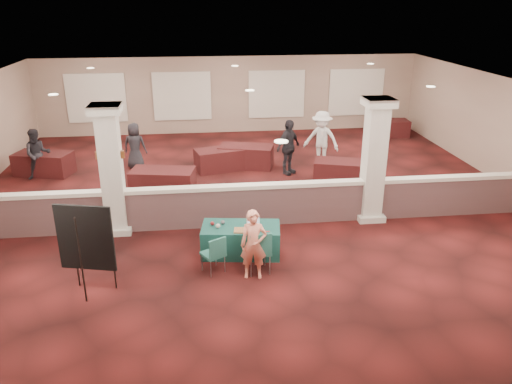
{
  "coord_description": "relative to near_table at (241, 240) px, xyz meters",
  "views": [
    {
      "loc": [
        -1.4,
        -13.13,
        5.5
      ],
      "look_at": [
        -0.08,
        -2.0,
        1.09
      ],
      "focal_mm": 35.0,
      "sensor_mm": 36.0,
      "label": 1
    }
  ],
  "objects": [
    {
      "name": "ground",
      "position": [
        0.54,
        3.02,
        -0.34
      ],
      "size": [
        16.0,
        16.0,
        0.0
      ],
      "primitive_type": "plane",
      "color": "#491312",
      "rests_on": "ground"
    },
    {
      "name": "wall_back",
      "position": [
        0.54,
        11.02,
        1.26
      ],
      "size": [
        16.0,
        0.04,
        3.2
      ],
      "primitive_type": "cube",
      "color": "gray",
      "rests_on": "ground"
    },
    {
      "name": "wall_front",
      "position": [
        0.54,
        -4.98,
        1.26
      ],
      "size": [
        16.0,
        0.04,
        3.2
      ],
      "primitive_type": "cube",
      "color": "gray",
      "rests_on": "ground"
    },
    {
      "name": "ceiling",
      "position": [
        0.54,
        3.02,
        2.86
      ],
      "size": [
        16.0,
        16.0,
        0.02
      ],
      "primitive_type": "cube",
      "color": "silver",
      "rests_on": "wall_back"
    },
    {
      "name": "partition_wall",
      "position": [
        0.54,
        1.52,
        0.23
      ],
      "size": [
        15.6,
        0.28,
        1.1
      ],
      "color": "brown",
      "rests_on": "ground"
    },
    {
      "name": "column_left",
      "position": [
        -2.96,
        1.52,
        1.3
      ],
      "size": [
        0.72,
        0.72,
        3.2
      ],
      "color": "beige",
      "rests_on": "ground"
    },
    {
      "name": "column_right",
      "position": [
        3.54,
        1.52,
        1.3
      ],
      "size": [
        0.72,
        0.72,
        3.2
      ],
      "color": "beige",
      "rests_on": "ground"
    },
    {
      "name": "sconce_left",
      "position": [
        -3.24,
        1.52,
        1.66
      ],
      "size": [
        0.12,
        0.12,
        0.18
      ],
      "color": "brown",
      "rests_on": "column_left"
    },
    {
      "name": "sconce_right",
      "position": [
        -2.68,
        1.52,
        1.66
      ],
      "size": [
        0.12,
        0.12,
        0.18
      ],
      "color": "brown",
      "rests_on": "column_left"
    },
    {
      "name": "near_table",
      "position": [
        0.0,
        0.0,
        0.0
      ],
      "size": [
        1.86,
        1.11,
        0.67
      ],
      "primitive_type": "cube",
      "rotation": [
        0.0,
        0.0,
        -0.14
      ],
      "color": "#0F3837",
      "rests_on": "ground"
    },
    {
      "name": "conf_chair_main",
      "position": [
        0.3,
        -0.93,
        0.24
      ],
      "size": [
        0.55,
        0.55,
        0.98
      ],
      "rotation": [
        0.0,
        0.0,
        0.13
      ],
      "color": "#216057",
      "rests_on": "ground"
    },
    {
      "name": "conf_chair_side",
      "position": [
        -0.62,
        -0.81,
        0.16
      ],
      "size": [
        0.58,
        0.58,
        0.85
      ],
      "rotation": [
        0.0,
        0.0,
        0.53
      ],
      "color": "#216057",
      "rests_on": "ground"
    },
    {
      "name": "easel_board",
      "position": [
        -3.08,
        -1.31,
        0.86
      ],
      "size": [
        1.09,
        0.64,
        1.89
      ],
      "rotation": [
        0.0,
        0.0,
        -0.25
      ],
      "color": "black",
      "rests_on": "ground"
    },
    {
      "name": "woman",
      "position": [
        0.17,
        -1.06,
        0.41
      ],
      "size": [
        0.58,
        0.42,
        1.5
      ],
      "primitive_type": "imported",
      "rotation": [
        0.0,
        0.0,
        -0.11
      ],
      "color": "#D1725B",
      "rests_on": "ground"
    },
    {
      "name": "far_table_front_left",
      "position": [
        -1.96,
        3.97,
        0.04
      ],
      "size": [
        1.97,
        1.24,
        0.74
      ],
      "primitive_type": "cube",
      "rotation": [
        0.0,
        0.0,
        -0.19
      ],
      "color": "black",
      "rests_on": "ground"
    },
    {
      "name": "far_table_front_center",
      "position": [
        -0.1,
        6.02,
        0.02
      ],
      "size": [
        1.93,
        1.3,
        0.71
      ],
      "primitive_type": "cube",
      "rotation": [
        0.0,
        0.0,
        0.26
      ],
      "color": "black",
      "rests_on": "ground"
    },
    {
      "name": "far_table_front_right",
      "position": [
        3.59,
        4.25,
        0.02
      ],
      "size": [
        1.94,
        1.37,
        0.71
      ],
      "primitive_type": "cube",
      "rotation": [
        0.0,
        0.0,
        -0.31
      ],
      "color": "black",
      "rests_on": "ground"
    },
    {
      "name": "far_table_back_left",
      "position": [
        -5.96,
        6.22,
        0.03
      ],
      "size": [
        1.96,
        1.33,
        0.73
      ],
      "primitive_type": "cube",
      "rotation": [
        0.0,
        0.0,
        -0.27
      ],
      "color": "black",
      "rests_on": "ground"
    },
    {
      "name": "far_table_back_center",
      "position": [
        0.74,
        6.22,
        0.03
      ],
      "size": [
        2.0,
        1.38,
        0.74
      ],
      "primitive_type": "cube",
      "rotation": [
        0.0,
        0.0,
        -0.28
      ],
      "color": "black",
      "rests_on": "ground"
    },
    {
      "name": "far_table_back_right",
      "position": [
        7.04,
        9.52,
        0.01
      ],
      "size": [
        1.74,
        0.95,
        0.69
      ],
      "primitive_type": "cube",
      "rotation": [
        0.0,
        0.0,
        -0.06
      ],
      "color": "black",
      "rests_on": "ground"
    },
    {
      "name": "attendee_a",
      "position": [
        -5.96,
        5.78,
        0.48
      ],
      "size": [
        0.87,
        0.63,
        1.64
      ],
      "primitive_type": "imported",
      "rotation": [
        0.0,
        0.0,
        0.27
      ],
      "color": "black",
      "rests_on": "ground"
    },
    {
      "name": "attendee_b",
      "position": [
        3.32,
        6.02,
        0.62
      ],
      "size": [
        1.33,
        1.12,
        1.9
      ],
      "primitive_type": "imported",
      "rotation": [
        0.0,
        0.0,
        -0.55
      ],
      "color": "beige",
      "rests_on": "ground"
    },
    {
      "name": "attendee_c",
      "position": [
        2.04,
        5.32,
        0.57
      ],
      "size": [
        1.14,
        1.08,
        1.81
      ],
      "primitive_type": "imported",
      "rotation": [
        0.0,
        0.0,
        0.7
      ],
      "color": "black",
      "rests_on": "ground"
    },
    {
      "name": "attendee_d",
      "position": [
        -3.01,
        6.52,
        0.45
      ],
      "size": [
        0.84,
        0.55,
        1.57
      ],
      "primitive_type": "imported",
      "rotation": [
        0.0,
        0.0,
        2.96
      ],
      "color": "black",
      "rests_on": "ground"
    },
    {
      "name": "laptop_base",
      "position": [
        0.27,
        -0.08,
        0.34
      ],
      "size": [
        0.33,
        0.25,
        0.02
      ],
      "primitive_type": "cube",
      "rotation": [
        0.0,
        0.0,
        -0.14
      ],
      "color": "silver",
      "rests_on": "near_table"
    },
    {
      "name": "laptop_screen",
      "position": [
        0.28,
        0.02,
        0.45
      ],
      "size": [
        0.3,
        0.05,
        0.2
      ],
      "primitive_type": "cube",
      "rotation": [
        0.0,
        0.0,
        -0.14
      ],
      "color": "silver",
      "rests_on": "near_table"
    },
    {
      "name": "screen_glow",
      "position": [
        0.28,
        0.01,
        0.44
      ],
      "size": [
        0.27,
        0.04,
        0.18
      ],
      "primitive_type": "cube",
      "rotation": [
        0.0,
        0.0,
        -0.14
      ],
      "color": "silver",
      "rests_on": "near_table"
    },
    {
      "name": "knitting",
      "position": [
        0.01,
        -0.23,
        0.35
      ],
      "size": [
        0.4,
        0.33,
        0.03
      ],
      "primitive_type": "cube",
      "rotation": [
        0.0,
        0.0,
        -0.14
      ],
      "color": "orange",
      "rests_on": "near_table"
    },
    {
      "name": "yarn_cream",
      "position": [
        -0.52,
        -0.02,
        0.39
      ],
      "size": [
        0.1,
        0.1,
        0.1
      ],
      "primitive_type": "sphere",
      "color": "beige",
      "rests_on": "near_table"
    },
    {
      "name": "yarn_red",
      "position": [
        -0.63,
        0.14,
        0.38
      ],
      "size": [
        0.09,
        0.09,
        0.09
      ],
      "primitive_type": "sphere",
      "color": "maroon",
      "rests_on": "near_table"
    },
    {
      "name": "yarn_grey",
      "position": [
        -0.4,
        0.17,
        0.38
      ],
      "size": [
        0.1,
        0.1,
        0.1
      ],
      "primitive_type": "sphere",
      "color": "#454549",
      "rests_on": "near_table"
    },
    {
      "name": "scissors",
      "position": [
        0.56,
        -0.34,
        0.34
      ],
      "size": [
        0.11,
        0.04,
        0.01
      ],
      "primitive_type": "cube",
      "rotation": [
        0.0,
        0.0,
        -0.14
      ],
      "color": "red",
      "rests_on": "near_table"
    }
  ]
}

